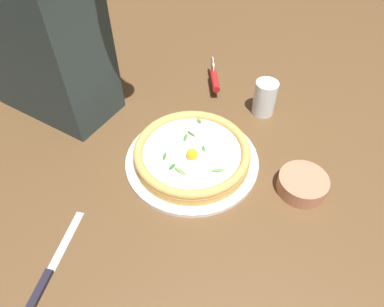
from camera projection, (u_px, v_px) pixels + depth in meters
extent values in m
cube|color=brown|center=(189.00, 153.00, 0.96)|extent=(2.40, 2.40, 0.03)
cylinder|color=white|center=(192.00, 160.00, 0.91)|extent=(0.35, 0.35, 0.01)
cylinder|color=tan|center=(192.00, 155.00, 0.90)|extent=(0.30, 0.30, 0.02)
torus|color=tan|center=(192.00, 151.00, 0.89)|extent=(0.30, 0.30, 0.02)
cylinder|color=#EEE5CC|center=(192.00, 152.00, 0.89)|extent=(0.26, 0.26, 0.00)
ellipsoid|color=white|center=(192.00, 158.00, 0.87)|extent=(0.08, 0.08, 0.01)
sphere|color=yellow|center=(192.00, 154.00, 0.86)|extent=(0.03, 0.03, 0.03)
ellipsoid|color=#5E9347|center=(218.00, 170.00, 0.84)|extent=(0.03, 0.02, 0.00)
ellipsoid|color=#507844|center=(199.00, 121.00, 0.96)|extent=(0.02, 0.02, 0.01)
ellipsoid|color=#3D733D|center=(204.00, 150.00, 0.89)|extent=(0.02, 0.03, 0.01)
ellipsoid|color=#3E6A35|center=(191.00, 134.00, 0.93)|extent=(0.03, 0.02, 0.01)
ellipsoid|color=#4B7A3E|center=(185.00, 138.00, 0.92)|extent=(0.01, 0.03, 0.00)
ellipsoid|color=#5A8746|center=(181.00, 171.00, 0.84)|extent=(0.03, 0.02, 0.01)
ellipsoid|color=#357A27|center=(165.00, 156.00, 0.87)|extent=(0.01, 0.03, 0.01)
ellipsoid|color=#30742F|center=(173.00, 167.00, 0.85)|extent=(0.01, 0.02, 0.00)
cylinder|color=#B97758|center=(302.00, 184.00, 0.84)|extent=(0.12, 0.12, 0.04)
cylinder|color=silver|center=(212.00, 68.00, 1.15)|extent=(0.03, 0.07, 0.07)
cylinder|color=silver|center=(213.00, 70.00, 1.14)|extent=(0.02, 0.02, 0.01)
cylinder|color=red|center=(215.00, 80.00, 1.10)|extent=(0.06, 0.10, 0.02)
cube|color=silver|center=(66.00, 240.00, 0.76)|extent=(0.04, 0.15, 0.00)
cube|color=black|center=(38.00, 292.00, 0.68)|extent=(0.03, 0.09, 0.01)
cylinder|color=silver|center=(265.00, 98.00, 1.02)|extent=(0.07, 0.07, 0.11)
cylinder|color=#D9D887|center=(263.00, 108.00, 1.05)|extent=(0.06, 0.06, 0.03)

